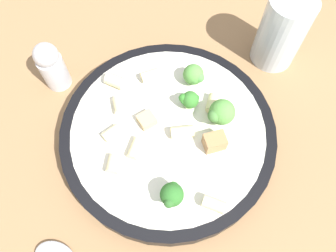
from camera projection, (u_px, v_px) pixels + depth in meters
ground_plane at (168, 139)px, 0.45m from camera, size 2.00×2.00×0.00m
pasta_bowl at (168, 133)px, 0.44m from camera, size 0.28×0.28×0.03m
broccoli_floret_0 at (172, 194)px, 0.37m from camera, size 0.03×0.03×0.04m
broccoli_floret_1 at (194, 75)px, 0.44m from camera, size 0.03×0.03×0.03m
broccoli_floret_2 at (221, 113)px, 0.41m from camera, size 0.04×0.03×0.04m
broccoli_floret_3 at (190, 100)px, 0.43m from camera, size 0.02×0.03×0.03m
rigatoni_0 at (115, 81)px, 0.45m from camera, size 0.02×0.03×0.02m
rigatoni_1 at (119, 105)px, 0.43m from camera, size 0.03×0.02×0.01m
rigatoni_2 at (113, 164)px, 0.40m from camera, size 0.02×0.02×0.02m
rigatoni_3 at (135, 148)px, 0.41m from camera, size 0.03×0.02×0.01m
rigatoni_4 at (213, 103)px, 0.44m from camera, size 0.03×0.02×0.02m
rigatoni_5 at (183, 129)px, 0.42m from camera, size 0.03×0.03×0.02m
rigatoni_6 at (214, 204)px, 0.38m from camera, size 0.02×0.03×0.02m
rigatoni_7 at (150, 75)px, 0.45m from camera, size 0.03×0.03×0.01m
rigatoni_8 at (111, 133)px, 0.42m from camera, size 0.03×0.02×0.01m
chicken_chunk_0 at (215, 140)px, 0.41m from camera, size 0.03×0.03×0.02m
chicken_chunk_1 at (148, 118)px, 0.43m from camera, size 0.03×0.03×0.01m
drinking_glass at (280, 35)px, 0.47m from camera, size 0.07×0.07×0.11m
pepper_shaker at (51, 66)px, 0.46m from camera, size 0.04×0.04×0.08m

